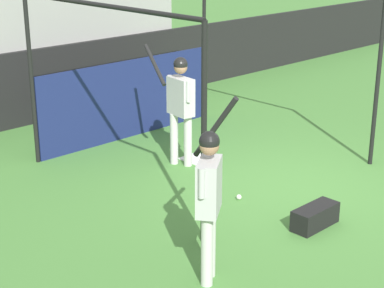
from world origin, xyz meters
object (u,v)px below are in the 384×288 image
object	(u,v)px
player_batter	(180,101)
baseball	(239,197)
equipment_bag	(315,217)
player_waiting	(209,193)

from	to	relation	value
player_batter	baseball	distance (m)	1.95
player_batter	baseball	size ratio (longest dim) A/B	25.84
equipment_bag	baseball	world-z (taller)	equipment_bag
player_waiting	baseball	world-z (taller)	player_waiting
player_batter	player_waiting	world-z (taller)	player_waiting
player_waiting	baseball	distance (m)	2.43
player_batter	baseball	world-z (taller)	player_batter
player_waiting	equipment_bag	xyz separation A→B (m)	(1.92, -0.04, -0.90)
player_batter	equipment_bag	size ratio (longest dim) A/B	2.73
equipment_bag	baseball	xyz separation A→B (m)	(-0.07, 1.26, -0.10)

